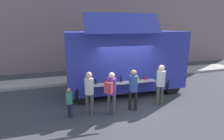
{
  "coord_description": "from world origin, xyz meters",
  "views": [
    {
      "loc": [
        -2.9,
        -6.43,
        3.36
      ],
      "look_at": [
        -0.43,
        1.42,
        1.3
      ],
      "focal_mm": 28.47,
      "sensor_mm": 36.0,
      "label": 1
    }
  ],
  "objects": [
    {
      "name": "ground_plane",
      "position": [
        0.0,
        0.0,
        0.0
      ],
      "size": [
        60.0,
        60.0,
        0.0
      ],
      "primitive_type": "plane",
      "color": "#38383D"
    },
    {
      "name": "customer_front_ordering",
      "position": [
        -0.09,
        -0.32,
        1.01
      ],
      "size": [
        0.35,
        0.35,
        1.7
      ],
      "rotation": [
        0.0,
        0.0,
        1.12
      ],
      "color": "black",
      "rests_on": "ground"
    },
    {
      "name": "child_near_queue",
      "position": [
        -2.59,
        -0.16,
        0.69
      ],
      "size": [
        0.24,
        0.24,
        1.16
      ],
      "rotation": [
        0.0,
        0.0,
        0.59
      ],
      "color": "#1D253B",
      "rests_on": "ground"
    },
    {
      "name": "customer_mid_with_backpack",
      "position": [
        -1.04,
        -0.41,
        1.03
      ],
      "size": [
        0.52,
        0.52,
        1.68
      ],
      "rotation": [
        0.0,
        0.0,
        0.81
      ],
      "color": "#494746",
      "rests_on": "ground"
    },
    {
      "name": "customer_rear_waiting",
      "position": [
        -1.82,
        -0.11,
        1.01
      ],
      "size": [
        0.35,
        0.35,
        1.7
      ],
      "rotation": [
        0.0,
        0.0,
        0.8
      ],
      "color": "#4A4645",
      "rests_on": "ground"
    },
    {
      "name": "customer_extra_browsing",
      "position": [
        1.22,
        -0.21,
        1.06
      ],
      "size": [
        0.36,
        0.36,
        1.78
      ],
      "rotation": [
        0.0,
        0.0,
        1.84
      ],
      "color": "#474641",
      "rests_on": "ground"
    },
    {
      "name": "trash_bin",
      "position": [
        4.78,
        4.12,
        0.51
      ],
      "size": [
        0.6,
        0.6,
        1.02
      ],
      "primitive_type": "cylinder",
      "color": "#2F6138",
      "rests_on": "ground"
    },
    {
      "name": "curb_strip",
      "position": [
        -3.63,
        4.42,
        0.07
      ],
      "size": [
        28.0,
        1.6,
        0.15
      ],
      "primitive_type": "cube",
      "color": "#9E998E",
      "rests_on": "ground"
    },
    {
      "name": "food_truck_main",
      "position": [
        0.37,
        1.8,
        1.68
      ],
      "size": [
        5.86,
        2.95,
        3.88
      ],
      "rotation": [
        0.0,
        0.0,
        -0.04
      ],
      "color": "#293196",
      "rests_on": "ground"
    }
  ]
}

